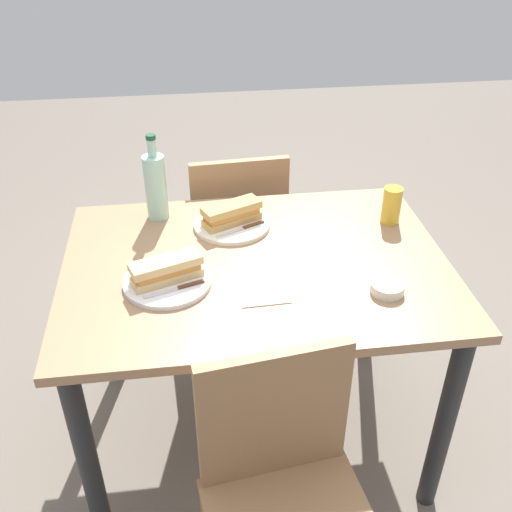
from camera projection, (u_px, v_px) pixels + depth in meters
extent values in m
plane|color=#6B6056|center=(256.00, 429.00, 2.23)|extent=(8.00, 8.00, 0.00)
cube|color=#997251|center=(256.00, 265.00, 1.82)|extent=(1.18, 0.85, 0.03)
cylinder|color=#262628|center=(373.00, 283.00, 2.39)|extent=(0.06, 0.06, 0.74)
cylinder|color=#262628|center=(108.00, 305.00, 2.27)|extent=(0.06, 0.06, 0.74)
cylinder|color=#262628|center=(444.00, 424.00, 1.79)|extent=(0.06, 0.06, 0.74)
cylinder|color=#262628|center=(88.00, 463.00, 1.67)|extent=(0.06, 0.06, 0.74)
cube|color=#936B47|center=(274.00, 415.00, 1.43)|extent=(0.38, 0.08, 0.40)
cylinder|color=#936B47|center=(331.00, 508.00, 1.71)|extent=(0.04, 0.04, 0.45)
cube|color=#936B47|center=(234.00, 230.00, 2.56)|extent=(0.42, 0.42, 0.02)
cube|color=#936B47|center=(240.00, 208.00, 2.29)|extent=(0.38, 0.05, 0.40)
cylinder|color=#936B47|center=(265.00, 249.00, 2.87)|extent=(0.04, 0.04, 0.45)
cylinder|color=#936B47|center=(192.00, 257.00, 2.81)|extent=(0.04, 0.04, 0.45)
cylinder|color=#936B47|center=(282.00, 293.00, 2.57)|extent=(0.04, 0.04, 0.45)
cylinder|color=#936B47|center=(200.00, 303.00, 2.51)|extent=(0.04, 0.04, 0.45)
cylinder|color=silver|center=(232.00, 224.00, 1.98)|extent=(0.26, 0.26, 0.01)
cube|color=tan|center=(232.00, 219.00, 1.97)|extent=(0.21, 0.15, 0.02)
cube|color=#CC8438|center=(232.00, 213.00, 1.96)|extent=(0.19, 0.13, 0.02)
cube|color=tan|center=(232.00, 208.00, 1.95)|extent=(0.21, 0.15, 0.02)
cube|color=silver|center=(230.00, 233.00, 1.92)|extent=(0.10, 0.05, 0.00)
cube|color=#59331E|center=(253.00, 225.00, 1.96)|extent=(0.08, 0.04, 0.01)
cylinder|color=white|center=(168.00, 281.00, 1.71)|extent=(0.26, 0.26, 0.01)
cube|color=#DBB77A|center=(167.00, 276.00, 1.70)|extent=(0.22, 0.14, 0.02)
cube|color=#CC8438|center=(166.00, 270.00, 1.69)|extent=(0.20, 0.12, 0.02)
cube|color=#DBB77A|center=(166.00, 263.00, 1.67)|extent=(0.22, 0.14, 0.02)
cube|color=silver|center=(161.00, 293.00, 1.65)|extent=(0.10, 0.04, 0.00)
cube|color=#59331E|center=(191.00, 284.00, 1.68)|extent=(0.08, 0.03, 0.01)
cylinder|color=#99C6B7|center=(156.00, 188.00, 1.98)|extent=(0.07, 0.07, 0.23)
cylinder|color=#99C6B7|center=(152.00, 148.00, 1.90)|extent=(0.03, 0.03, 0.06)
cylinder|color=#19472D|center=(151.00, 137.00, 1.88)|extent=(0.03, 0.03, 0.02)
cylinder|color=gold|center=(392.00, 205.00, 1.97)|extent=(0.06, 0.06, 0.13)
cylinder|color=silver|center=(387.00, 288.00, 1.67)|extent=(0.10, 0.10, 0.03)
cube|color=white|center=(263.00, 290.00, 1.68)|extent=(0.14, 0.14, 0.00)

